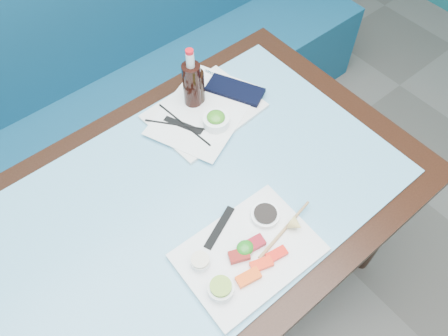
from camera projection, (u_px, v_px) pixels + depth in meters
booth_bench at (84, 117)px, 1.96m from camera, size 3.00×0.56×1.17m
dining_table at (193, 213)px, 1.36m from camera, size 1.40×0.90×0.75m
glass_top at (192, 198)px, 1.29m from camera, size 1.22×0.76×0.01m
sashimi_plate at (249, 253)px, 1.17m from camera, size 0.37×0.27×0.02m
salmon_left at (248, 277)px, 1.12m from camera, size 0.07×0.04×0.02m
salmon_mid at (261, 264)px, 1.14m from camera, size 0.07×0.05×0.01m
salmon_right at (277, 254)px, 1.15m from camera, size 0.06×0.04×0.01m
tuna_left at (239, 256)px, 1.15m from camera, size 0.06×0.05×0.02m
tuna_right at (255, 243)px, 1.17m from camera, size 0.06×0.04×0.02m
seaweed_garnish at (245, 248)px, 1.16m from camera, size 0.06×0.06×0.03m
ramekin_wasabi at (221, 289)px, 1.09m from camera, size 0.07×0.07×0.03m
wasabi_fill at (221, 286)px, 1.08m from camera, size 0.07×0.07×0.01m
ramekin_ginger at (200, 262)px, 1.14m from camera, size 0.06×0.06×0.02m
ginger_fill at (200, 260)px, 1.12m from camera, size 0.06×0.06×0.01m
soy_dish at (265, 215)px, 1.22m from camera, size 0.10×0.10×0.02m
soy_fill at (265, 213)px, 1.21m from camera, size 0.07×0.07×0.01m
lemon_wedge at (296, 225)px, 1.19m from camera, size 0.05×0.04×0.04m
chopstick_sleeve at (219, 227)px, 1.20m from camera, size 0.14×0.08×0.00m
wooden_chopstick_a at (282, 231)px, 1.20m from camera, size 0.20×0.04×0.01m
wooden_chopstick_b at (285, 229)px, 1.20m from camera, size 0.22×0.05×0.01m
serving_tray at (204, 111)px, 1.47m from camera, size 0.37×0.29×0.01m
paper_placemat at (204, 110)px, 1.46m from camera, size 0.44×0.38×0.00m
seaweed_bowl at (216, 121)px, 1.41m from camera, size 0.11×0.11×0.03m
seaweed_salad at (216, 117)px, 1.39m from camera, size 0.07×0.07×0.03m
cola_glass at (196, 87)px, 1.44m from camera, size 0.07×0.07×0.12m
navy_pouch at (235, 90)px, 1.50m from camera, size 0.16×0.21×0.02m
fork at (215, 75)px, 1.55m from camera, size 0.03×0.08×0.01m
black_chopstick_a at (182, 126)px, 1.42m from camera, size 0.16×0.20×0.01m
black_chopstick_b at (184, 124)px, 1.42m from camera, size 0.03×0.25×0.01m
tray_sleeve at (183, 125)px, 1.42m from camera, size 0.08×0.14×0.00m
cola_bottle_body at (192, 86)px, 1.42m from camera, size 0.07×0.07×0.17m
cola_bottle_neck at (190, 60)px, 1.33m from camera, size 0.03×0.03×0.05m
cola_bottle_cap at (189, 52)px, 1.30m from camera, size 0.03×0.03×0.01m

